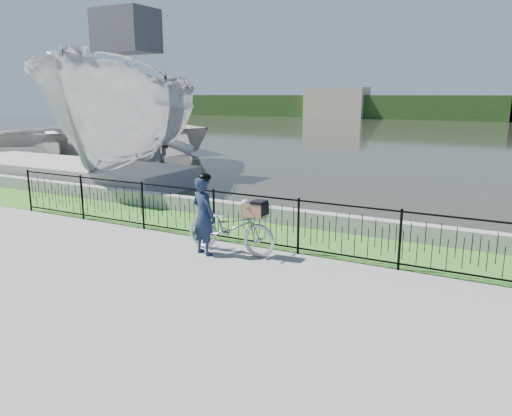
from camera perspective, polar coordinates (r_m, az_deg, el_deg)
The scene contains 12 objects.
ground at distance 9.25m, azimuth -4.96°, elevation -7.03°, with size 120.00×120.00×0.00m, color gray.
grass_strip at distance 11.41m, azimuth 2.20°, elevation -3.10°, with size 60.00×2.00×0.01m, color #357123.
water at distance 40.66m, azimuth 21.59°, elevation 7.57°, with size 120.00×120.00×0.00m, color black.
quay_wall at distance 12.23m, azimuth 4.27°, elevation -1.08°, with size 60.00×0.30×0.40m, color gray.
fence at distance 10.40m, azimuth -0.20°, elevation -1.42°, with size 14.00×0.06×1.15m, color black, non-canonical shape.
far_treeline at distance 67.45m, azimuth 24.60°, elevation 10.36°, with size 120.00×6.00×3.00m, color #25431A.
far_building_left at distance 69.14m, azimuth 9.20°, elevation 11.79°, with size 8.00×4.00×4.00m, color #AEA08C.
dock at distance 19.74m, azimuth -20.81°, elevation 3.91°, with size 10.00×3.00×0.70m, color gray.
bicycle_rig at distance 10.06m, azimuth -2.89°, elevation -2.17°, with size 2.00×0.70×1.16m.
cyclist at distance 9.93m, azimuth -6.03°, elevation -0.73°, with size 0.66×0.53×1.65m.
boat_near at distance 20.37m, azimuth -14.12°, elevation 10.16°, with size 8.50×12.31×6.25m.
boat_far at distance 26.59m, azimuth -18.10°, elevation 7.98°, with size 12.67×13.69×2.31m.
Camera 1 is at (4.80, -7.26, 3.15)m, focal length 35.00 mm.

